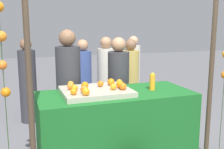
% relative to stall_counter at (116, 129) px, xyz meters
% --- Properties ---
extents(stall_counter, '(1.89, 0.82, 0.93)m').
position_rel_stall_counter_xyz_m(stall_counter, '(0.00, 0.00, 0.00)').
color(stall_counter, '#196023').
rests_on(stall_counter, ground_plane).
extents(orange_tray, '(0.81, 0.65, 0.06)m').
position_rel_stall_counter_xyz_m(orange_tray, '(-0.25, 0.03, 0.49)').
color(orange_tray, '#B2AD99').
rests_on(orange_tray, stall_counter).
extents(orange_0, '(0.08, 0.08, 0.08)m').
position_rel_stall_counter_xyz_m(orange_0, '(-0.16, 0.12, 0.56)').
color(orange_0, orange).
rests_on(orange_0, orange_tray).
extents(orange_1, '(0.08, 0.08, 0.08)m').
position_rel_stall_counter_xyz_m(orange_1, '(0.04, -0.12, 0.57)').
color(orange_1, orange).
rests_on(orange_1, orange_tray).
extents(orange_2, '(0.08, 0.08, 0.08)m').
position_rel_stall_counter_xyz_m(orange_2, '(-0.43, -0.23, 0.57)').
color(orange_2, orange).
rests_on(orange_2, orange_tray).
extents(orange_3, '(0.07, 0.07, 0.07)m').
position_rel_stall_counter_xyz_m(orange_3, '(-0.56, -0.16, 0.56)').
color(orange_3, orange).
rests_on(orange_3, orange_tray).
extents(orange_4, '(0.07, 0.07, 0.07)m').
position_rel_stall_counter_xyz_m(orange_4, '(-0.07, -0.08, 0.56)').
color(orange_4, orange).
rests_on(orange_4, orange_tray).
extents(orange_5, '(0.09, 0.09, 0.09)m').
position_rel_stall_counter_xyz_m(orange_5, '(-0.43, -0.12, 0.57)').
color(orange_5, orange).
rests_on(orange_5, orange_tray).
extents(orange_6, '(0.09, 0.09, 0.09)m').
position_rel_stall_counter_xyz_m(orange_6, '(-0.01, 0.15, 0.57)').
color(orange_6, orange).
rests_on(orange_6, orange_tray).
extents(orange_7, '(0.09, 0.09, 0.09)m').
position_rel_stall_counter_xyz_m(orange_7, '(0.04, -0.04, 0.57)').
color(orange_7, orange).
rests_on(orange_7, orange_tray).
extents(orange_8, '(0.08, 0.08, 0.08)m').
position_rel_stall_counter_xyz_m(orange_8, '(-0.54, 0.09, 0.57)').
color(orange_8, orange).
rests_on(orange_8, orange_tray).
extents(orange_9, '(0.08, 0.08, 0.08)m').
position_rel_stall_counter_xyz_m(orange_9, '(-0.51, 0.00, 0.56)').
color(orange_9, orange).
rests_on(orange_9, orange_tray).
extents(orange_10, '(0.08, 0.08, 0.08)m').
position_rel_stall_counter_xyz_m(orange_10, '(-0.51, 0.22, 0.56)').
color(orange_10, orange).
rests_on(orange_10, orange_tray).
extents(orange_11, '(0.08, 0.08, 0.08)m').
position_rel_stall_counter_xyz_m(orange_11, '(-0.37, 0.09, 0.57)').
color(orange_11, orange).
rests_on(orange_11, orange_tray).
extents(orange_12, '(0.08, 0.08, 0.08)m').
position_rel_stall_counter_xyz_m(orange_12, '(0.09, 0.13, 0.56)').
color(orange_12, orange).
rests_on(orange_12, orange_tray).
extents(juice_bottle, '(0.07, 0.07, 0.22)m').
position_rel_stall_counter_xyz_m(juice_bottle, '(0.48, -0.02, 0.57)').
color(juice_bottle, orange).
rests_on(juice_bottle, stall_counter).
extents(vendor_left, '(0.34, 0.34, 1.69)m').
position_rel_stall_counter_xyz_m(vendor_left, '(-0.47, 0.65, 0.32)').
color(vendor_left, '#333338').
rests_on(vendor_left, ground_plane).
extents(vendor_right, '(0.31, 0.31, 1.57)m').
position_rel_stall_counter_xyz_m(vendor_right, '(0.29, 0.68, 0.27)').
color(vendor_right, '#333338').
rests_on(vendor_right, ground_plane).
extents(crowd_person_0, '(0.30, 0.30, 1.51)m').
position_rel_stall_counter_xyz_m(crowd_person_0, '(-0.96, 1.96, 0.24)').
color(crowd_person_0, '#333338').
rests_on(crowd_person_0, ground_plane).
extents(crowd_person_1, '(0.30, 0.30, 1.50)m').
position_rel_stall_counter_xyz_m(crowd_person_1, '(-0.04, 1.58, 0.23)').
color(crowd_person_1, '#384C8C').
rests_on(crowd_person_1, ground_plane).
extents(crowd_person_2, '(0.30, 0.30, 1.51)m').
position_rel_stall_counter_xyz_m(crowd_person_2, '(1.23, 2.28, 0.24)').
color(crowd_person_2, beige).
rests_on(crowd_person_2, ground_plane).
extents(crowd_person_3, '(0.30, 0.30, 1.50)m').
position_rel_stall_counter_xyz_m(crowd_person_3, '(0.79, 1.40, 0.23)').
color(crowd_person_3, tan).
rests_on(crowd_person_3, ground_plane).
extents(crowd_person_4, '(0.31, 0.31, 1.54)m').
position_rel_stall_counter_xyz_m(crowd_person_4, '(0.38, 1.56, 0.25)').
color(crowd_person_4, beige).
rests_on(crowd_person_4, ground_plane).
extents(canopy_post_left, '(0.06, 0.06, 2.33)m').
position_rel_stall_counter_xyz_m(canopy_post_left, '(-1.03, -0.45, 0.70)').
color(canopy_post_left, '#473828').
rests_on(canopy_post_left, ground_plane).
extents(canopy_post_right, '(0.06, 0.06, 2.33)m').
position_rel_stall_counter_xyz_m(canopy_post_right, '(1.03, -0.45, 0.70)').
color(canopy_post_right, '#473828').
rests_on(canopy_post_right, ground_plane).
extents(garland_strand_left, '(0.11, 0.11, 2.25)m').
position_rel_stall_counter_xyz_m(garland_strand_left, '(-1.24, -0.51, 1.22)').
color(garland_strand_left, '#2D4C23').
rests_on(garland_strand_left, ground_plane).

